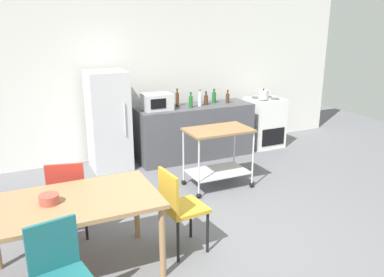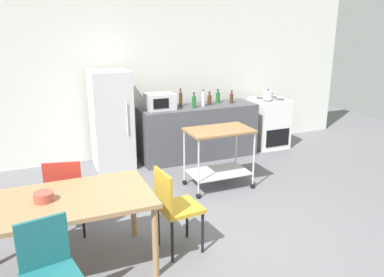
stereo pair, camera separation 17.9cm
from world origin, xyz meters
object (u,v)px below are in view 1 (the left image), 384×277
object	(u,v)px
bottle_hot_sauce	(200,99)
microwave	(157,102)
chair_red	(68,193)
bottle_wine	(228,98)
bottle_sesame_oil	(206,100)
refrigerator	(108,121)
chair_mustard	(179,205)
chair_teal	(60,273)
bottle_vinegar	(191,102)
kettle	(263,95)
bottle_sparkling_water	(177,99)
fruit_bowl	(49,199)
dining_table	(74,208)
stove_oven	(264,122)
kitchen_cart	(218,148)
bottle_olive_oil	(214,97)

from	to	relation	value
bottle_hot_sauce	microwave	bearing A→B (deg)	175.94
chair_red	bottle_wine	distance (m)	3.53
bottle_sesame_oil	refrigerator	bearing A→B (deg)	176.65
chair_mustard	chair_teal	size ratio (longest dim) A/B	1.00
refrigerator	bottle_vinegar	size ratio (longest dim) A/B	6.07
bottle_wine	kettle	world-z (taller)	bottle_wine
bottle_sparkling_water	chair_mustard	bearing A→B (deg)	-112.83
kettle	fruit_bowl	bearing A→B (deg)	-148.37
dining_table	chair_mustard	world-z (taller)	chair_mustard
bottle_wine	stove_oven	bearing A→B (deg)	2.40
kitchen_cart	bottle_hot_sauce	size ratio (longest dim) A/B	3.29
kitchen_cart	microwave	distance (m)	1.44
chair_teal	bottle_olive_oil	world-z (taller)	bottle_olive_oil
bottle_sesame_oil	chair_mustard	bearing A→B (deg)	-122.05
stove_oven	refrigerator	world-z (taller)	refrigerator
stove_oven	dining_table	bearing A→B (deg)	-146.62
kitchen_cart	bottle_wine	world-z (taller)	bottle_wine
chair_red	bottle_sesame_oil	xyz separation A→B (m)	(2.58, 1.82, 0.47)
chair_teal	bottle_sesame_oil	xyz separation A→B (m)	(2.84, 3.23, 0.47)
microwave	bottle_sesame_oil	xyz separation A→B (m)	(0.88, -0.00, -0.04)
refrigerator	bottle_vinegar	bearing A→B (deg)	-8.54
kitchen_cart	bottle_olive_oil	world-z (taller)	bottle_olive_oil
bottle_olive_oil	kitchen_cart	bearing A→B (deg)	-115.79
chair_teal	bottle_vinegar	xyz separation A→B (m)	(2.51, 3.12, 0.49)
dining_table	fruit_bowl	xyz separation A→B (m)	(-0.20, 0.02, 0.12)
dining_table	bottle_sparkling_water	xyz separation A→B (m)	(2.12, 2.61, 0.35)
chair_teal	bottle_sparkling_water	size ratio (longest dim) A/B	2.99
dining_table	stove_oven	size ratio (longest dim) A/B	1.63
dining_table	bottle_wine	size ratio (longest dim) A/B	6.63
refrigerator	microwave	world-z (taller)	refrigerator
bottle_hot_sauce	bottle_olive_oil	distance (m)	0.37
bottle_vinegar	bottle_olive_oil	distance (m)	0.57
bottle_wine	kettle	distance (m)	0.71
bottle_hot_sauce	fruit_bowl	xyz separation A→B (m)	(-2.67, -2.45, -0.22)
chair_mustard	microwave	bearing A→B (deg)	-21.09
bottle_hot_sauce	fruit_bowl	bearing A→B (deg)	-137.45
chair_mustard	kettle	distance (m)	3.74
dining_table	bottle_vinegar	bearing A→B (deg)	46.69
refrigerator	kitchen_cart	xyz separation A→B (m)	(1.20, -1.39, -0.20)
dining_table	bottle_hot_sauce	world-z (taller)	bottle_hot_sauce
bottle_sparkling_water	bottle_vinegar	size ratio (longest dim) A/B	1.17
refrigerator	bottle_sesame_oil	xyz separation A→B (m)	(1.66, -0.10, 0.21)
refrigerator	bottle_olive_oil	distance (m)	1.88
stove_oven	bottle_sesame_oil	bearing A→B (deg)	-179.26
refrigerator	bottle_hot_sauce	size ratio (longest dim) A/B	5.60
bottle_vinegar	chair_mustard	bearing A→B (deg)	-117.38
chair_mustard	bottle_sparkling_water	bearing A→B (deg)	-28.06
refrigerator	bottle_wine	xyz separation A→B (m)	(2.08, -0.12, 0.21)
chair_teal	bottle_wine	distance (m)	4.60
bottle_wine	chair_mustard	bearing A→B (deg)	-128.39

